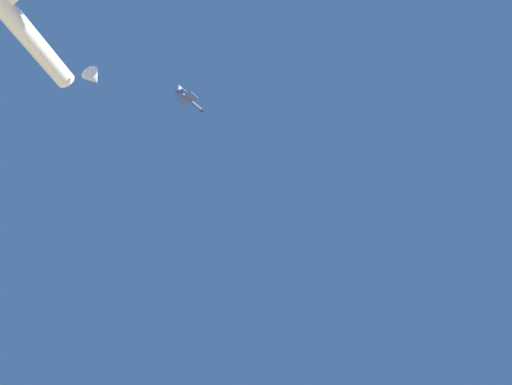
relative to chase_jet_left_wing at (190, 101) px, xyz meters
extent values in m
cone|color=white|center=(-9.10, 36.23, -10.62)|extent=(7.70, 7.87, 6.08)
cylinder|color=#38478C|center=(-0.04, 0.07, -0.02)|extent=(7.96, 11.92, 1.50)
cone|color=black|center=(3.81, -6.37, -0.02)|extent=(2.31, 2.49, 1.50)
cube|color=#38478C|center=(-0.81, 1.36, -0.22)|extent=(9.12, 7.88, 0.24)
cube|color=#38478C|center=(-2.87, 4.79, 1.93)|extent=(1.40, 2.16, 2.60)
cube|color=#38478C|center=(-2.87, 4.79, 0.18)|extent=(5.15, 4.18, 0.20)
camera|label=1|loc=(-136.85, 31.24, -127.62)|focal=32.55mm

